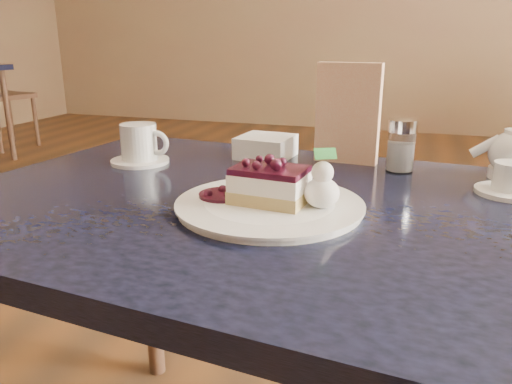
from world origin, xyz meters
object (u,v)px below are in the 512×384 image
(dessert_plate, at_px, (270,206))
(cheesecake_slice, at_px, (270,185))
(coffee_set, at_px, (140,146))
(main_table, at_px, (280,242))

(dessert_plate, relative_size, cheesecake_slice, 2.37)
(dessert_plate, xyz_separation_m, coffee_set, (-0.35, 0.21, 0.03))
(dessert_plate, height_order, cheesecake_slice, cheesecake_slice)
(main_table, height_order, cheesecake_slice, cheesecake_slice)
(main_table, xyz_separation_m, dessert_plate, (-0.00, -0.05, 0.08))
(main_table, distance_m, dessert_plate, 0.09)
(main_table, height_order, coffee_set, coffee_set)
(main_table, height_order, dessert_plate, dessert_plate)
(coffee_set, bearing_deg, dessert_plate, -30.39)
(main_table, relative_size, cheesecake_slice, 9.96)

